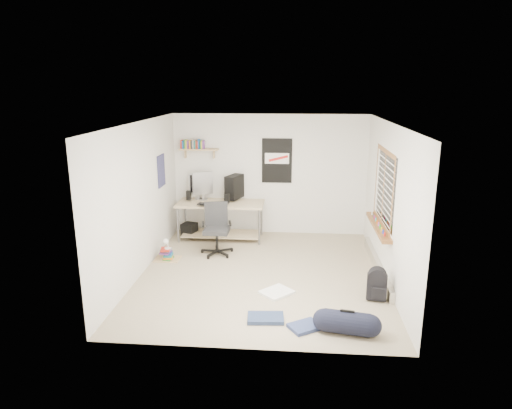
# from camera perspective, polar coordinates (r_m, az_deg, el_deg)

# --- Properties ---
(floor) EXTENTS (4.00, 4.50, 0.01)m
(floor) POSITION_cam_1_polar(r_m,az_deg,el_deg) (7.72, 0.70, -8.70)
(floor) COLOR gray
(floor) RESTS_ON ground
(ceiling) EXTENTS (4.00, 4.50, 0.01)m
(ceiling) POSITION_cam_1_polar(r_m,az_deg,el_deg) (7.10, 0.77, 10.20)
(ceiling) COLOR white
(ceiling) RESTS_ON ground
(back_wall) EXTENTS (4.00, 0.01, 2.50)m
(back_wall) POSITION_cam_1_polar(r_m,az_deg,el_deg) (9.51, 1.71, 3.73)
(back_wall) COLOR silver
(back_wall) RESTS_ON ground
(left_wall) EXTENTS (0.01, 4.50, 2.50)m
(left_wall) POSITION_cam_1_polar(r_m,az_deg,el_deg) (7.72, -14.29, 0.65)
(left_wall) COLOR silver
(left_wall) RESTS_ON ground
(right_wall) EXTENTS (0.01, 4.50, 2.50)m
(right_wall) POSITION_cam_1_polar(r_m,az_deg,el_deg) (7.45, 16.30, 0.01)
(right_wall) COLOR silver
(right_wall) RESTS_ON ground
(desk) EXTENTS (1.90, 1.36, 0.79)m
(desk) POSITION_cam_1_polar(r_m,az_deg,el_deg) (9.34, -4.41, -2.11)
(desk) COLOR tan
(desk) RESTS_ON floor
(monitor_left) EXTENTS (0.39, 0.12, 0.42)m
(monitor_left) POSITION_cam_1_polar(r_m,az_deg,el_deg) (9.50, -7.21, 2.10)
(monitor_left) COLOR #929297
(monitor_left) RESTS_ON desk
(monitor_right) EXTENTS (0.42, 0.29, 0.46)m
(monitor_right) POSITION_cam_1_polar(r_m,az_deg,el_deg) (9.43, -6.66, 2.15)
(monitor_right) COLOR #97989C
(monitor_right) RESTS_ON desk
(pc_tower) EXTENTS (0.37, 0.51, 0.48)m
(pc_tower) POSITION_cam_1_polar(r_m,az_deg,el_deg) (9.37, -2.73, 2.22)
(pc_tower) COLOR black
(pc_tower) RESTS_ON desk
(keyboard) EXTENTS (0.47, 0.24, 0.02)m
(keyboard) POSITION_cam_1_polar(r_m,az_deg,el_deg) (8.94, -5.91, 0.02)
(keyboard) COLOR black
(keyboard) RESTS_ON desk
(speaker_left) EXTENTS (0.09, 0.09, 0.18)m
(speaker_left) POSITION_cam_1_polar(r_m,az_deg,el_deg) (9.38, -8.41, 1.15)
(speaker_left) COLOR black
(speaker_left) RESTS_ON desk
(speaker_right) EXTENTS (0.10, 0.10, 0.19)m
(speaker_right) POSITION_cam_1_polar(r_m,az_deg,el_deg) (9.03, -3.67, 0.76)
(speaker_right) COLOR black
(speaker_right) RESTS_ON desk
(office_chair) EXTENTS (0.74, 0.74, 0.96)m
(office_chair) POSITION_cam_1_polar(r_m,az_deg,el_deg) (8.45, -4.93, -3.06)
(office_chair) COLOR #262629
(office_chair) RESTS_ON floor
(wall_shelf) EXTENTS (0.80, 0.22, 0.24)m
(wall_shelf) POSITION_cam_1_polar(r_m,az_deg,el_deg) (9.50, -7.14, 6.86)
(wall_shelf) COLOR tan
(wall_shelf) RESTS_ON back_wall
(poster_back_wall) EXTENTS (0.62, 0.03, 0.92)m
(poster_back_wall) POSITION_cam_1_polar(r_m,az_deg,el_deg) (9.43, 2.63, 5.48)
(poster_back_wall) COLOR black
(poster_back_wall) RESTS_ON back_wall
(poster_left_wall) EXTENTS (0.02, 0.42, 0.60)m
(poster_left_wall) POSITION_cam_1_polar(r_m,az_deg,el_deg) (8.77, -11.76, 4.15)
(poster_left_wall) COLOR navy
(poster_left_wall) RESTS_ON left_wall
(window) EXTENTS (0.10, 1.50, 1.26)m
(window) POSITION_cam_1_polar(r_m,az_deg,el_deg) (7.68, 15.58, 2.03)
(window) COLOR brown
(window) RESTS_ON right_wall
(baseboard_heater) EXTENTS (0.08, 2.50, 0.18)m
(baseboard_heater) POSITION_cam_1_polar(r_m,az_deg,el_deg) (8.08, 14.95, -7.41)
(baseboard_heater) COLOR #B7B2A8
(baseboard_heater) RESTS_ON floor
(backpack) EXTENTS (0.32, 0.27, 0.38)m
(backpack) POSITION_cam_1_polar(r_m,az_deg,el_deg) (7.02, 14.85, -9.92)
(backpack) COLOR black
(backpack) RESTS_ON floor
(duffel_bag) EXTENTS (0.34, 0.34, 0.58)m
(duffel_bag) POSITION_cam_1_polar(r_m,az_deg,el_deg) (6.09, 11.28, -14.35)
(duffel_bag) COLOR black
(duffel_bag) RESTS_ON floor
(tshirt) EXTENTS (0.58, 0.58, 0.04)m
(tshirt) POSITION_cam_1_polar(r_m,az_deg,el_deg) (7.05, 2.60, -10.90)
(tshirt) COLOR white
(tshirt) RESTS_ON floor
(jeans_a) EXTENTS (0.51, 0.34, 0.05)m
(jeans_a) POSITION_cam_1_polar(r_m,az_deg,el_deg) (6.32, 1.21, -14.00)
(jeans_a) COLOR navy
(jeans_a) RESTS_ON floor
(jeans_b) EXTENTS (0.49, 0.46, 0.05)m
(jeans_b) POSITION_cam_1_polar(r_m,az_deg,el_deg) (6.17, 6.12, -14.93)
(jeans_b) COLOR navy
(jeans_b) RESTS_ON floor
(book_stack) EXTENTS (0.41, 0.34, 0.27)m
(book_stack) POSITION_cam_1_polar(r_m,az_deg,el_deg) (8.43, -11.05, -5.79)
(book_stack) COLOR brown
(book_stack) RESTS_ON floor
(desk_lamp) EXTENTS (0.14, 0.20, 0.19)m
(desk_lamp) POSITION_cam_1_polar(r_m,az_deg,el_deg) (8.33, -11.03, -4.36)
(desk_lamp) COLOR silver
(desk_lamp) RESTS_ON book_stack
(subwoofer) EXTENTS (0.34, 0.34, 0.30)m
(subwoofer) POSITION_cam_1_polar(r_m,az_deg,el_deg) (9.58, -8.32, -3.21)
(subwoofer) COLOR black
(subwoofer) RESTS_ON floor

